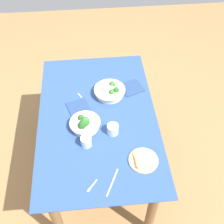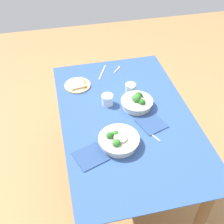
{
  "view_description": "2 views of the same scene",
  "coord_description": "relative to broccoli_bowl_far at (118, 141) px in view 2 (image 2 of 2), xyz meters",
  "views": [
    {
      "loc": [
        1.38,
        -0.02,
        2.38
      ],
      "look_at": [
        -0.03,
        0.11,
        0.77
      ],
      "focal_mm": 45.37,
      "sensor_mm": 36.0,
      "label": 1
    },
    {
      "loc": [
        -1.38,
        0.42,
        2.11
      ],
      "look_at": [
        0.06,
        0.09,
        0.77
      ],
      "focal_mm": 47.08,
      "sensor_mm": 36.0,
      "label": 2
    }
  ],
  "objects": [
    {
      "name": "ground_plane",
      "position": [
        0.23,
        -0.12,
        -0.8
      ],
      "size": [
        6.0,
        6.0,
        0.0
      ],
      "primitive_type": "plane",
      "color": "#9E7547"
    },
    {
      "name": "dining_table",
      "position": [
        0.23,
        -0.12,
        -0.16
      ],
      "size": [
        1.41,
        0.88,
        0.76
      ],
      "color": "#2D4C84",
      "rests_on": "ground_plane"
    },
    {
      "name": "broccoli_bowl_far",
      "position": [
        0.0,
        0.0,
        0.0
      ],
      "size": [
        0.25,
        0.25,
        0.09
      ],
      "color": "silver",
      "rests_on": "dining_table"
    },
    {
      "name": "broccoli_bowl_near",
      "position": [
        0.32,
        -0.21,
        0.01
      ],
      "size": [
        0.22,
        0.22,
        0.1
      ],
      "color": "silver",
      "rests_on": "dining_table"
    },
    {
      "name": "bread_side_plate",
      "position": [
        0.64,
        0.16,
        -0.02
      ],
      "size": [
        0.2,
        0.2,
        0.03
      ],
      "color": "#D6B27A",
      "rests_on": "dining_table"
    },
    {
      "name": "water_glass_center",
      "position": [
        0.47,
        -0.21,
        0.01
      ],
      "size": [
        0.08,
        0.08,
        0.08
      ],
      "primitive_type": "cylinder",
      "color": "silver",
      "rests_on": "dining_table"
    },
    {
      "name": "water_glass_side",
      "position": [
        0.39,
        -0.02,
        0.0
      ],
      "size": [
        0.08,
        0.08,
        0.08
      ],
      "primitive_type": "cylinder",
      "color": "silver",
      "rests_on": "dining_table"
    },
    {
      "name": "fork_by_far_bowl",
      "position": [
        0.02,
        -0.23,
        -0.03
      ],
      "size": [
        0.1,
        0.06,
        0.0
      ],
      "rotation": [
        0.0,
        0.0,
        0.48
      ],
      "color": "#B7B7BC",
      "rests_on": "dining_table"
    },
    {
      "name": "fork_by_near_bowl",
      "position": [
        0.79,
        -0.19,
        -0.03
      ],
      "size": [
        0.08,
        0.07,
        0.0
      ],
      "rotation": [
        0.0,
        0.0,
        5.59
      ],
      "color": "#B7B7BC",
      "rests_on": "dining_table"
    },
    {
      "name": "table_knife_left",
      "position": [
        0.78,
        -0.06,
        -0.03
      ],
      "size": [
        0.18,
        0.1,
        0.0
      ],
      "primitive_type": "cube",
      "rotation": [
        0.0,
        0.0,
        5.83
      ],
      "color": "#B7B7BC",
      "rests_on": "dining_table"
    },
    {
      "name": "napkin_folded_upper",
      "position": [
        -0.06,
        0.18,
        -0.03
      ],
      "size": [
        0.21,
        0.22,
        0.01
      ],
      "primitive_type": "cube",
      "rotation": [
        0.0,
        0.0,
        0.34
      ],
      "color": "navy",
      "rests_on": "dining_table"
    },
    {
      "name": "napkin_folded_lower",
      "position": [
        0.13,
        -0.25,
        -0.03
      ],
      "size": [
        0.22,
        0.21,
        0.01
      ],
      "primitive_type": "cube",
      "rotation": [
        0.0,
        0.0,
        0.33
      ],
      "color": "navy",
      "rests_on": "dining_table"
    }
  ]
}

